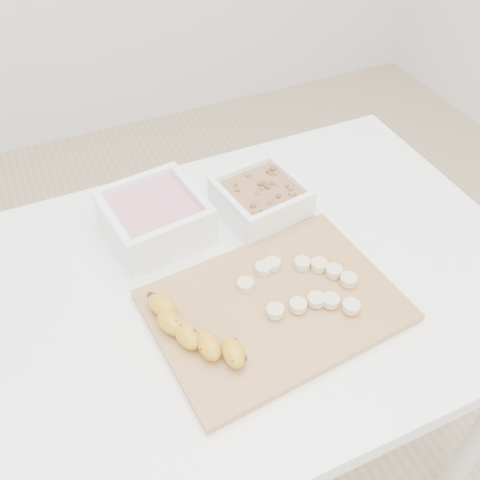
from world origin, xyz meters
name	(u,v)px	position (x,y,z in m)	size (l,w,h in m)	color
ground	(244,457)	(0.00, 0.00, 0.00)	(3.50, 3.50, 0.00)	#C6AD89
table	(247,309)	(0.00, 0.00, 0.65)	(1.00, 0.70, 0.75)	white
bowl_yogurt	(155,217)	(-0.11, 0.17, 0.79)	(0.19, 0.19, 0.08)	white
bowl_granola	(261,199)	(0.09, 0.14, 0.79)	(0.17, 0.17, 0.07)	white
cutting_board	(275,306)	(0.01, -0.08, 0.76)	(0.39, 0.28, 0.01)	#A58249
banana	(196,332)	(-0.13, -0.10, 0.78)	(0.05, 0.19, 0.03)	#C18C19
banana_slices	(304,284)	(0.07, -0.08, 0.77)	(0.19, 0.17, 0.02)	beige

